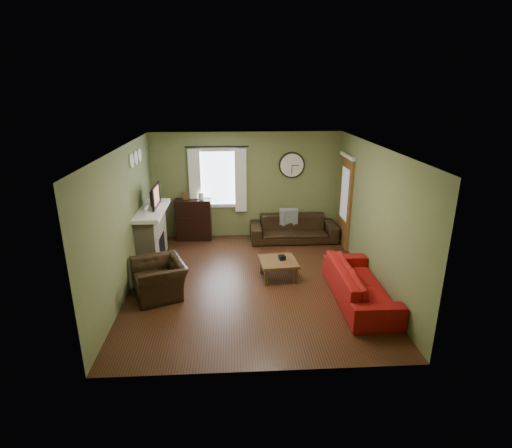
{
  "coord_description": "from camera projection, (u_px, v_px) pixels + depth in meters",
  "views": [
    {
      "loc": [
        -0.34,
        -6.98,
        3.59
      ],
      "look_at": [
        0.1,
        0.4,
        1.05
      ],
      "focal_mm": 28.0,
      "sensor_mm": 36.0,
      "label": 1
    }
  ],
  "objects": [
    {
      "name": "wall_left",
      "position": [
        125.0,
        221.0,
        7.23
      ],
      "size": [
        0.0,
        5.2,
        2.6
      ],
      "primitive_type": "cube",
      "color": "olive",
      "rests_on": "ground"
    },
    {
      "name": "curtain_rod",
      "position": [
        217.0,
        147.0,
        9.34
      ],
      "size": [
        0.03,
        0.03,
        1.5
      ],
      "primitive_type": "cylinder",
      "color": "black",
      "rests_on": "wall_back"
    },
    {
      "name": "fireplace",
      "position": [
        152.0,
        237.0,
        8.57
      ],
      "size": [
        0.4,
        1.4,
        1.1
      ],
      "primitive_type": "cube",
      "color": "tan",
      "rests_on": "floor"
    },
    {
      "name": "ceiling",
      "position": [
        252.0,
        147.0,
        6.93
      ],
      "size": [
        4.6,
        5.2,
        0.0
      ],
      "primitive_type": "cube",
      "color": "white",
      "rests_on": "ground"
    },
    {
      "name": "tv_screen",
      "position": [
        156.0,
        196.0,
        8.44
      ],
      "size": [
        0.02,
        0.62,
        0.36
      ],
      "primitive_type": "cube",
      "color": "#994C3F",
      "rests_on": "mantel"
    },
    {
      "name": "bookshelf",
      "position": [
        194.0,
        220.0,
        9.8
      ],
      "size": [
        0.86,
        0.37,
        1.02
      ],
      "primitive_type": null,
      "color": "black",
      "rests_on": "floor"
    },
    {
      "name": "window_pane",
      "position": [
        218.0,
        178.0,
        9.69
      ],
      "size": [
        1.0,
        0.02,
        1.3
      ],
      "primitive_type": null,
      "color": "silver",
      "rests_on": "wall_back"
    },
    {
      "name": "wall_right",
      "position": [
        374.0,
        216.0,
        7.49
      ],
      "size": [
        0.0,
        5.2,
        2.6
      ],
      "primitive_type": "cube",
      "color": "olive",
      "rests_on": "ground"
    },
    {
      "name": "pillow_left",
      "position": [
        289.0,
        217.0,
        9.87
      ],
      "size": [
        0.41,
        0.24,
        0.39
      ],
      "primitive_type": "cube",
      "rotation": [
        0.0,
        0.0,
        0.35
      ],
      "color": "gray",
      "rests_on": "sofa_brown"
    },
    {
      "name": "book",
      "position": [
        197.0,
        201.0,
        9.76
      ],
      "size": [
        0.19,
        0.24,
        0.02
      ],
      "primitive_type": "imported",
      "rotation": [
        0.0,
        0.0,
        0.14
      ],
      "color": "brown",
      "rests_on": "bookshelf"
    },
    {
      "name": "medallion_right",
      "position": [
        139.0,
        155.0,
        8.34
      ],
      "size": [
        0.28,
        0.28,
        0.03
      ],
      "primitive_type": "cylinder",
      "color": "white",
      "rests_on": "wall_left"
    },
    {
      "name": "medallion_mid",
      "position": [
        136.0,
        158.0,
        8.01
      ],
      "size": [
        0.28,
        0.28,
        0.03
      ],
      "primitive_type": "cylinder",
      "color": "white",
      "rests_on": "wall_left"
    },
    {
      "name": "curtain_right",
      "position": [
        241.0,
        181.0,
        9.64
      ],
      "size": [
        0.28,
        0.04,
        1.55
      ],
      "primitive_type": "cube",
      "color": "white",
      "rests_on": "wall_back"
    },
    {
      "name": "sofa_brown",
      "position": [
        293.0,
        228.0,
        9.79
      ],
      "size": [
        2.09,
        0.82,
        0.61
      ],
      "primitive_type": "imported",
      "color": "black",
      "rests_on": "floor"
    },
    {
      "name": "wall_clock",
      "position": [
        292.0,
        165.0,
        9.66
      ],
      "size": [
        0.64,
        0.06,
        0.64
      ],
      "primitive_type": null,
      "color": "white",
      "rests_on": "wall_back"
    },
    {
      "name": "medallion_left",
      "position": [
        131.0,
        161.0,
        7.67
      ],
      "size": [
        0.28,
        0.28,
        0.03
      ],
      "primitive_type": "cylinder",
      "color": "white",
      "rests_on": "wall_left"
    },
    {
      "name": "wall_front",
      "position": [
        262.0,
        284.0,
        4.9
      ],
      "size": [
        4.6,
        0.0,
        2.6
      ],
      "primitive_type": "cube",
      "color": "olive",
      "rests_on": "ground"
    },
    {
      "name": "wine_glass_a",
      "position": [
        146.0,
        212.0,
        7.79
      ],
      "size": [
        0.07,
        0.07,
        0.19
      ],
      "primitive_type": null,
      "color": "white",
      "rests_on": "mantel"
    },
    {
      "name": "tv",
      "position": [
        152.0,
        199.0,
        8.45
      ],
      "size": [
        0.08,
        0.6,
        0.35
      ],
      "primitive_type": "imported",
      "rotation": [
        0.0,
        0.0,
        1.57
      ],
      "color": "black",
      "rests_on": "mantel"
    },
    {
      "name": "armchair",
      "position": [
        159.0,
        279.0,
        7.2
      ],
      "size": [
        1.16,
        1.23,
        0.64
      ],
      "primitive_type": "imported",
      "rotation": [
        0.0,
        0.0,
        -1.19
      ],
      "color": "black",
      "rests_on": "floor"
    },
    {
      "name": "curtain_left",
      "position": [
        195.0,
        181.0,
        9.58
      ],
      "size": [
        0.28,
        0.04,
        1.55
      ],
      "primitive_type": "cube",
      "color": "white",
      "rests_on": "wall_back"
    },
    {
      "name": "mantel",
      "position": [
        151.0,
        210.0,
        8.38
      ],
      "size": [
        0.58,
        1.6,
        0.08
      ],
      "primitive_type": "cube",
      "color": "white",
      "rests_on": "fireplace"
    },
    {
      "name": "sofa_red",
      "position": [
        360.0,
        284.0,
        7.01
      ],
      "size": [
        0.84,
        2.15,
        0.63
      ],
      "primitive_type": "imported",
      "rotation": [
        0.0,
        0.0,
        1.57
      ],
      "color": "maroon",
      "rests_on": "floor"
    },
    {
      "name": "wall_back",
      "position": [
        247.0,
        185.0,
        9.81
      ],
      "size": [
        4.6,
        0.0,
        2.6
      ],
      "primitive_type": "cube",
      "color": "olive",
      "rests_on": "ground"
    },
    {
      "name": "firebox",
      "position": [
        162.0,
        247.0,
        8.66
      ],
      "size": [
        0.04,
        0.6,
        0.55
      ],
      "primitive_type": "cube",
      "color": "black",
      "rests_on": "fireplace"
    },
    {
      "name": "pillow_right",
      "position": [
        289.0,
        217.0,
        9.84
      ],
      "size": [
        0.45,
        0.15,
        0.45
      ],
      "primitive_type": "cube",
      "rotation": [
        0.0,
        0.0,
        -0.03
      ],
      "color": "gray",
      "rests_on": "sofa_brown"
    },
    {
      "name": "tissue_box",
      "position": [
        282.0,
        259.0,
        7.84
      ],
      "size": [
        0.14,
        0.14,
        0.09
      ],
      "primitive_type": "cube",
      "rotation": [
        0.0,
        0.0,
        0.26
      ],
      "color": "black",
      "rests_on": "coffee_table"
    },
    {
      "name": "floor",
      "position": [
        252.0,
        282.0,
        7.78
      ],
      "size": [
        4.6,
        5.2,
        0.0
      ],
      "primitive_type": "cube",
      "color": "#3B1F11",
      "rests_on": "ground"
    },
    {
      "name": "wine_glass_b",
      "position": [
        147.0,
        210.0,
        7.91
      ],
      "size": [
        0.07,
        0.07,
        0.2
      ],
      "primitive_type": null,
      "color": "white",
      "rests_on": "mantel"
    },
    {
      "name": "coffee_table",
      "position": [
        278.0,
        269.0,
        7.87
      ],
      "size": [
        0.77,
        0.77,
        0.38
      ],
      "primitive_type": null,
      "rotation": [
        0.0,
        0.0,
        0.09
      ],
      "color": "brown",
      "rests_on": "floor"
    },
    {
      "name": "door",
      "position": [
        345.0,
        202.0,
        9.31
      ],
      "size": [
        0.05,
        0.9,
        2.1
      ],
      "primitive_type": "cube",
      "color": "brown",
      "rests_on": "floor"
    }
  ]
}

